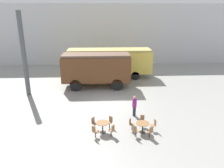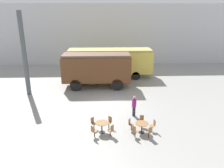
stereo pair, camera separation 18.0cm
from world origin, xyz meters
The scene contains 17 objects.
ground_plane centered at (0.00, 0.00, 0.00)m, with size 80.00×80.00×0.00m, color gray.
backdrop_wall centered at (0.00, 15.63, 4.50)m, with size 44.00×0.15×9.00m.
passenger_coach_vintage centered at (0.29, 8.55, 2.07)m, with size 10.24×2.65×3.53m.
passenger_coach_wooden centered at (-1.25, 4.84, 2.20)m, with size 7.15×2.60×3.67m.
cafe_table_near centered at (2.04, -4.78, 0.57)m, with size 0.90×0.90×0.72m.
cafe_table_mid centered at (-0.68, -4.66, 0.60)m, with size 0.88×0.88×0.76m.
cafe_chair_0 centered at (2.85, -4.65, 0.51)m, with size 0.37×0.36×0.87m.
cafe_chair_1 centered at (2.17, -3.97, 0.51)m, with size 0.36×0.37×0.87m.
cafe_chair_2 centered at (1.31, -4.41, 0.51)m, with size 0.40×0.39×0.87m.
cafe_chair_3 centered at (1.46, -5.36, 0.51)m, with size 0.40×0.40×0.87m.
cafe_chair_4 centered at (2.42, -5.52, 0.51)m, with size 0.39×0.40×0.87m.
cafe_chair_5 centered at (-0.06, -5.19, 0.51)m, with size 0.41×0.40×0.87m.
cafe_chair_6 centered at (-0.14, -4.05, 0.51)m, with size 0.40×0.41×0.87m.
cafe_chair_7 centered at (-1.29, -4.13, 0.51)m, with size 0.41×0.40×0.87m.
cafe_chair_8 centered at (-1.21, -5.27, 0.51)m, with size 0.40×0.41×0.87m.
visitor_person centered at (1.84, -2.27, 0.92)m, with size 0.34×0.34×1.70m.
support_pillar centered at (-8.00, 2.97, 4.00)m, with size 0.44×0.44×8.00m.
Camera 2 is at (-0.52, -17.82, 7.92)m, focal length 35.00 mm.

